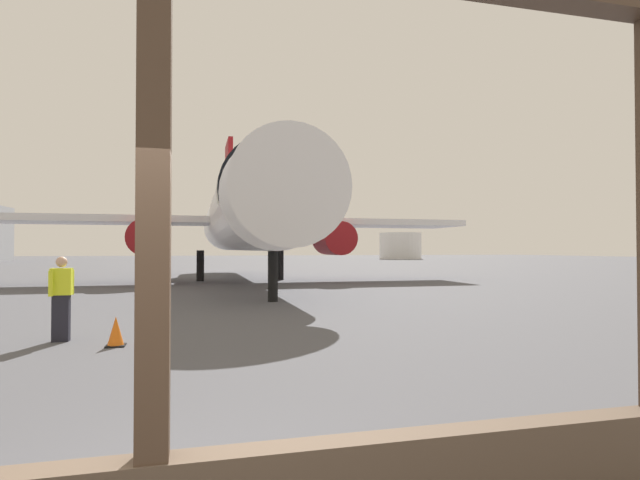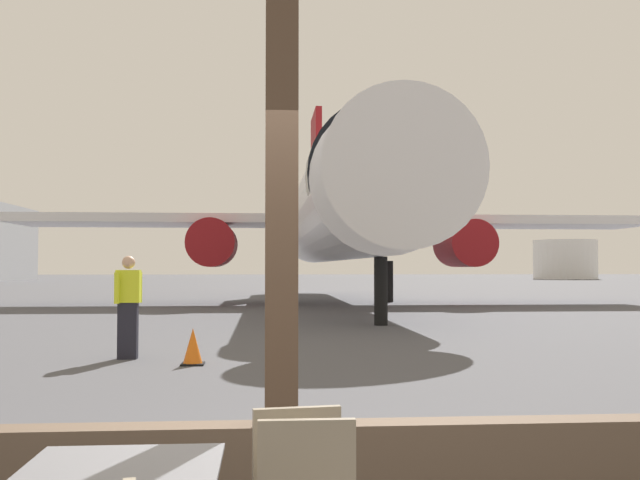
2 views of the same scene
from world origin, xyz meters
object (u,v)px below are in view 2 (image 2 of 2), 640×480
ground_crew_worker (128,305)px  traffic_cone (193,347)px  fuel_storage_tank (565,260)px  airplane (338,214)px

ground_crew_worker → traffic_cone: (1.17, -0.83, -0.63)m
ground_crew_worker → traffic_cone: ground_crew_worker is taller
traffic_cone → fuel_storage_tank: size_ratio=0.07×
airplane → traffic_cone: bearing=-103.0°
airplane → ground_crew_worker: airplane is taller
traffic_cone → fuel_storage_tank: bearing=63.1°
airplane → ground_crew_worker: (-5.41, -17.51, -2.90)m
ground_crew_worker → traffic_cone: 1.56m
fuel_storage_tank → airplane: bearing=-120.5°
ground_crew_worker → airplane: bearing=72.8°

